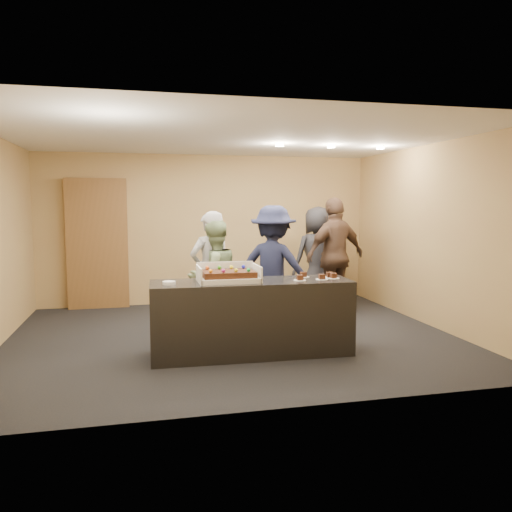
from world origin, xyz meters
The scene contains 17 objects.
room centered at (0.00, 0.00, 1.35)m, with size 6.04×6.00×2.70m.
serving_counter centered at (0.08, -0.85, 0.45)m, with size 2.40×0.70×0.90m, color black.
storage_cabinet centered at (-1.94, 2.41, 1.13)m, with size 1.03×0.15×2.26m, color brown.
cake_box centered at (-0.20, -0.82, 0.95)m, with size 0.72×0.50×0.21m.
sheet_cake centered at (-0.20, -0.85, 1.00)m, with size 0.61×0.42×0.12m.
plate_stack centered at (-0.90, -0.90, 0.92)m, with size 0.15×0.15×0.04m, color white.
slice_a centered at (0.65, -0.96, 0.92)m, with size 0.15×0.15×0.07m.
slice_b centered at (0.77, -0.72, 0.92)m, with size 0.15×0.15×0.07m.
slice_c centered at (0.93, -0.96, 0.92)m, with size 0.15×0.15×0.07m.
slice_d centered at (1.09, -0.81, 0.92)m, with size 0.15×0.15×0.07m.
slice_e centered at (1.10, -0.90, 0.92)m, with size 0.15×0.15×0.07m.
person_server_grey centered at (-0.26, 0.27, 0.86)m, with size 0.63×0.41×1.72m, color #A5A6AB.
person_sage_man centered at (-0.24, 0.16, 0.80)m, with size 0.78×0.61×1.60m, color #89A173.
person_navy_man centered at (0.65, 0.30, 0.90)m, with size 1.16×0.67×1.80m, color #1A1E3C.
person_brown_extra centered at (1.92, 1.06, 0.96)m, with size 1.13×0.47×1.93m, color brown.
person_dark_suit centered at (1.80, 1.58, 0.89)m, with size 0.87×0.56×1.78m, color #26252A.
ceiling_spotlights centered at (1.60, 0.50, 2.67)m, with size 1.72×0.12×0.03m.
Camera 1 is at (-1.20, -6.62, 1.82)m, focal length 35.00 mm.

